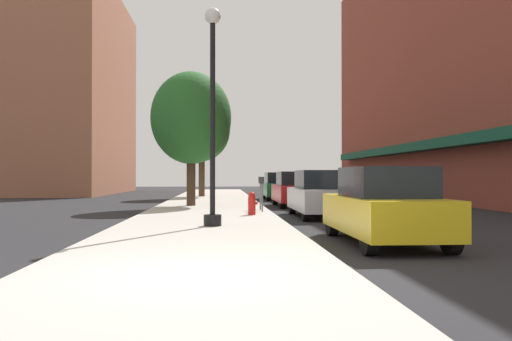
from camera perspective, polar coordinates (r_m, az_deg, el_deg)
name	(u,v)px	position (r m, az deg, el deg)	size (l,w,h in m)	color
ground_plane	(293,206)	(25.37, 4.10, -3.89)	(90.00, 90.00, 0.00)	#232326
sidewalk_slab	(211,204)	(26.12, -4.95, -3.66)	(4.80, 50.00, 0.12)	#B7B2A8
building_right_brick	(473,45)	(33.35, 22.58, 12.54)	(6.80, 40.00, 18.05)	brown
building_far_background	(82,94)	(46.05, -18.48, 7.92)	(6.80, 18.00, 16.50)	#9E6047
lamppost	(213,112)	(14.24, -4.75, 6.41)	(0.48, 0.48, 5.90)	black
fire_hydrant	(252,203)	(18.05, -0.45, -3.59)	(0.33, 0.26, 0.79)	red
parking_meter_near	(262,190)	(19.63, 0.69, -2.09)	(0.14, 0.09, 1.31)	slate
parking_meter_far	(260,189)	(20.59, 0.47, -2.02)	(0.14, 0.09, 1.31)	slate
tree_near	(191,118)	(23.95, -7.09, 5.67)	(3.64, 3.64, 6.06)	#422D1E
tree_mid	(202,129)	(34.46, -5.93, 4.53)	(3.72, 3.72, 6.57)	#4C3823
car_yellow	(384,207)	(11.60, 13.78, -3.84)	(1.80, 4.30, 1.66)	black
car_silver	(320,194)	(18.57, 7.03, -2.61)	(1.80, 4.30, 1.66)	black
car_red	(295,190)	(24.86, 4.25, -2.09)	(1.80, 4.30, 1.66)	black
car_green	(279,187)	(31.69, 2.49, -1.76)	(1.80, 4.30, 1.66)	black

